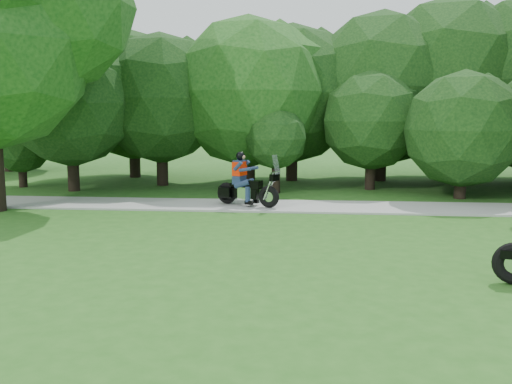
{
  "coord_description": "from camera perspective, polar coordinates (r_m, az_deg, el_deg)",
  "views": [
    {
      "loc": [
        -0.89,
        -9.97,
        3.13
      ],
      "look_at": [
        -2.05,
        2.58,
        1.28
      ],
      "focal_mm": 40.0,
      "sensor_mm": 36.0,
      "label": 1
    }
  ],
  "objects": [
    {
      "name": "ground",
      "position": [
        10.49,
        10.04,
        -9.14
      ],
      "size": [
        100.0,
        100.0,
        0.0
      ],
      "primitive_type": "plane",
      "color": "#275D1A",
      "rests_on": "ground"
    },
    {
      "name": "walkway",
      "position": [
        18.26,
        8.0,
        -1.49
      ],
      "size": [
        60.0,
        2.2,
        0.06
      ],
      "primitive_type": "cube",
      "color": "#999994",
      "rests_on": "ground"
    },
    {
      "name": "tree_line",
      "position": [
        24.67,
        12.17,
        9.57
      ],
      "size": [
        40.1,
        12.47,
        7.87
      ],
      "color": "black",
      "rests_on": "ground"
    },
    {
      "name": "touring_motorcycle",
      "position": [
        18.1,
        -1.24,
        0.6
      ],
      "size": [
        2.13,
        1.35,
        1.72
      ],
      "rotation": [
        0.0,
        0.0,
        -0.43
      ],
      "color": "black",
      "rests_on": "walkway"
    }
  ]
}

